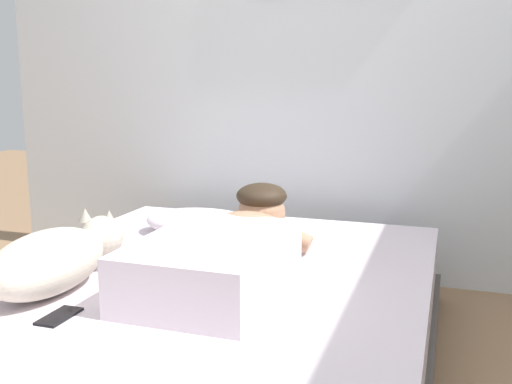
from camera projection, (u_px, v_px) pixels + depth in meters
back_wall at (338, 35)px, 2.93m from camera, size 3.86×0.12×2.50m
bed at (202, 326)px, 2.04m from camera, size 1.57×2.01×0.36m
pillow at (202, 222)px, 2.55m from camera, size 0.52×0.32×0.11m
person_lying at (229, 248)px, 1.97m from camera, size 0.43×0.92×0.27m
dog at (55, 259)px, 1.86m from camera, size 0.26×0.57×0.21m
coffee_cup at (287, 237)px, 2.38m from camera, size 0.12×0.09×0.07m
cell_phone at (59, 316)px, 1.65m from camera, size 0.07×0.14×0.01m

